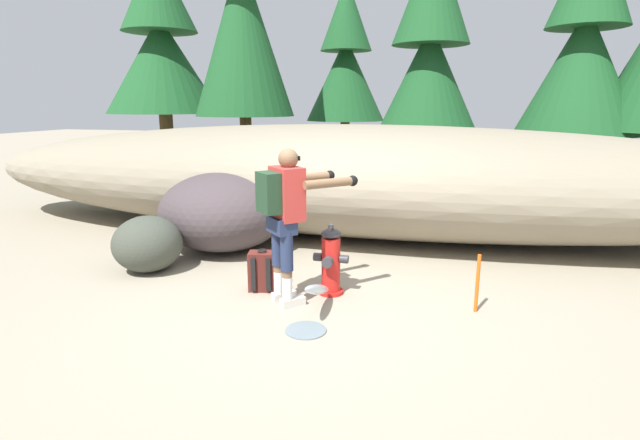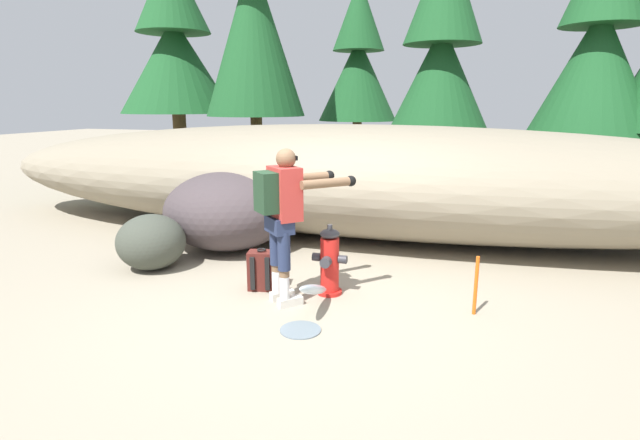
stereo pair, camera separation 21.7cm
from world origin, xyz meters
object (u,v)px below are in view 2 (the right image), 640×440
boulder_mid (151,242)px  survey_stake (476,286)px  boulder_large (228,210)px  fire_hydrant (330,262)px  spare_backpack (262,270)px  utility_worker (285,208)px

boulder_mid → survey_stake: (3.90, -0.23, -0.05)m
survey_stake → boulder_large: bearing=158.4°
fire_hydrant → boulder_mid: bearing=176.7°
spare_backpack → survey_stake: (2.29, -0.00, 0.08)m
fire_hydrant → survey_stake: 1.53m
survey_stake → fire_hydrant: bearing=176.7°
boulder_mid → spare_backpack: bearing=-7.9°
fire_hydrant → boulder_mid: 2.37m
boulder_large → survey_stake: size_ratio=2.98×
utility_worker → boulder_large: (-1.52, 1.63, -0.47)m
spare_backpack → survey_stake: 2.29m
fire_hydrant → utility_worker: bearing=-134.4°
spare_backpack → boulder_large: boulder_large is taller
fire_hydrant → spare_backpack: fire_hydrant is taller
fire_hydrant → spare_backpack: 0.78m
utility_worker → spare_backpack: bearing=98.4°
survey_stake → spare_backpack: bearing=179.9°
utility_worker → boulder_mid: utility_worker is taller
boulder_mid → utility_worker: bearing=-14.2°
boulder_large → boulder_mid: 1.24m
fire_hydrant → spare_backpack: size_ratio=1.66×
spare_backpack → boulder_mid: boulder_mid is taller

